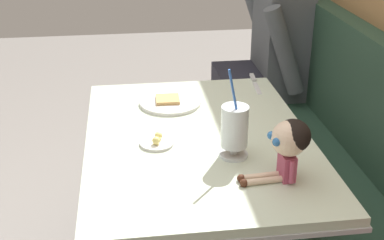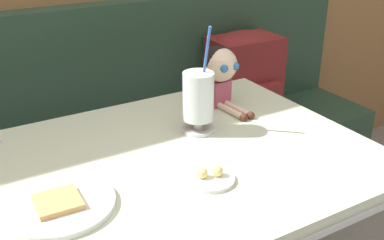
% 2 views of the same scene
% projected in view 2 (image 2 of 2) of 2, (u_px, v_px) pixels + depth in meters
% --- Properties ---
extents(booth_bench, '(2.60, 0.48, 1.00)m').
position_uv_depth(booth_bench, '(96.00, 182.00, 1.90)').
color(booth_bench, '#233D2D').
rests_on(booth_bench, ground).
extents(diner_table, '(1.11, 0.81, 0.74)m').
position_uv_depth(diner_table, '(167.00, 220.00, 1.32)').
color(diner_table, beige).
rests_on(diner_table, ground).
extents(toast_plate, '(0.25, 0.25, 0.03)m').
position_uv_depth(toast_plate, '(58.00, 204.00, 1.03)').
color(toast_plate, white).
rests_on(toast_plate, diner_table).
extents(milkshake_glass, '(0.10, 0.10, 0.31)m').
position_uv_depth(milkshake_glass, '(198.00, 99.00, 1.34)').
color(milkshake_glass, silver).
rests_on(milkshake_glass, diner_table).
extents(butter_saucer, '(0.12, 0.12, 0.04)m').
position_uv_depth(butter_saucer, '(210.00, 177.00, 1.13)').
color(butter_saucer, white).
rests_on(butter_saucer, diner_table).
extents(seated_doll, '(0.12, 0.22, 0.20)m').
position_uv_depth(seated_doll, '(220.00, 68.00, 1.51)').
color(seated_doll, '#B74C6B').
rests_on(seated_doll, diner_table).
extents(backpack, '(0.31, 0.25, 0.41)m').
position_uv_depth(backpack, '(245.00, 76.00, 2.07)').
color(backpack, maroon).
rests_on(backpack, booth_bench).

